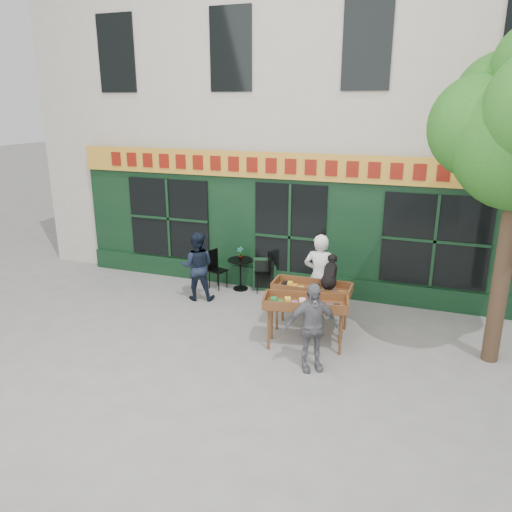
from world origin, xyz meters
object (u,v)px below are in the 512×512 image
Objects in this scene: book_cart_center at (312,291)px; man_right at (312,327)px; dog at (330,271)px; book_cart_right at (306,306)px; bistro_table at (240,268)px; man_left at (197,266)px; woman at (319,276)px.

man_right is (0.37, -1.51, -0.04)m from book_cart_center.
book_cart_right is (-0.28, -0.71, -0.47)m from dog.
bistro_table is at bearing 98.18° from man_right.
man_right is (0.30, -0.75, -0.04)m from book_cart_right.
book_cart_center is 0.95× the size of man_left.
man_left is (-3.20, 0.75, -0.49)m from dog.
book_cart_center is at bearing 88.70° from woman.
dog is at bearing 57.59° from book_cart_right.
woman is 2.85m from man_left.
woman reaches higher than man_left.
book_cart_right is at bearing -86.15° from book_cart_center.
dog reaches higher than bistro_table.
book_cart_right is 1.02× the size of man_right.
dog is 0.87m from woman.
dog is at bearing 115.27° from woman.
dog is 0.90m from book_cart_right.
dog is at bearing 59.93° from man_right.
man_left is at bearing 142.57° from book_cart_right.
man_right is at bearing 98.38° from woman.
book_cart_center is 0.97× the size of man_right.
man_right is at bearing -90.57° from dog.
bistro_table is at bearing 145.22° from dog.
dog is at bearing 149.49° from man_left.
man_right is 4.01m from bistro_table.
dog is at bearing -33.48° from bistro_table.
book_cart_right is (0.07, -1.41, -0.09)m from woman.
book_cart_center reaches higher than bistro_table.
book_cart_right is at bearing -112.92° from dog.
woman is 1.41m from book_cart_right.
man_right reaches higher than book_cart_center.
man_right is at bearing -51.03° from bistro_table.
dog is 0.39× the size of man_right.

